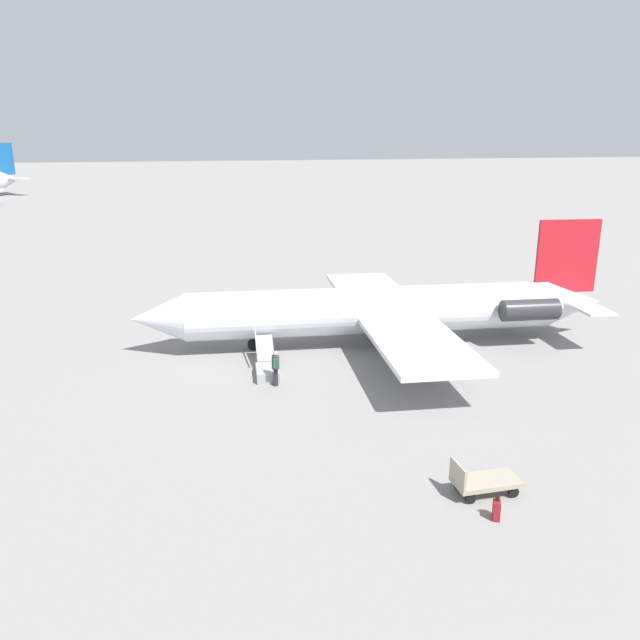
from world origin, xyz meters
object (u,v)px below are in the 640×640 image
boarding_stairs (267,367)px  passenger (276,366)px  suitcase (496,510)px  airplane_main (388,309)px  luggage_cart (483,481)px

boarding_stairs → passenger: passenger is taller
passenger → suitcase: passenger is taller
suitcase → boarding_stairs: bearing=-72.1°
airplane_main → suitcase: 17.36m
boarding_stairs → luggage_cart: size_ratio=1.84×
boarding_stairs → suitcase: 14.80m
boarding_stairs → passenger: size_ratio=2.36×
airplane_main → passenger: airplane_main is taller
airplane_main → boarding_stairs: 8.31m
airplane_main → passenger: (7.44, 4.45, -1.08)m
boarding_stairs → suitcase: (-4.56, 14.08, -0.05)m
boarding_stairs → suitcase: boarding_stairs is taller
airplane_main → suitcase: airplane_main is taller
airplane_main → boarding_stairs: airplane_main is taller
airplane_main → suitcase: (3.03, 17.00, -1.76)m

